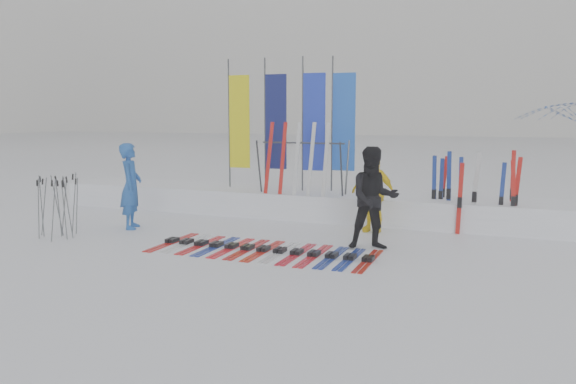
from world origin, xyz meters
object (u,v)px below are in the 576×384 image
at_px(person_black, 374,198).
at_px(person_yellow, 373,193).
at_px(ski_rack, 303,160).
at_px(person_blue, 131,186).
at_px(ski_row, 263,249).

distance_m(person_black, person_yellow, 1.55).
bearing_deg(ski_rack, person_blue, -142.01).
distance_m(person_black, ski_rack, 3.25).
height_order(person_black, ski_row, person_black).
relative_size(ski_row, ski_rack, 1.95).
distance_m(person_black, ski_row, 2.19).
bearing_deg(person_black, ski_row, -176.03).
bearing_deg(ski_row, person_yellow, 59.25).
bearing_deg(ski_rack, person_yellow, -24.20).
bearing_deg(ski_row, person_black, 26.95).
distance_m(person_blue, person_yellow, 5.13).
xyz_separation_m(person_black, ski_row, (-1.78, -0.91, -0.89)).
bearing_deg(ski_rack, ski_row, -82.56).
height_order(ski_row, ski_rack, ski_rack).
height_order(person_yellow, ski_rack, ski_rack).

